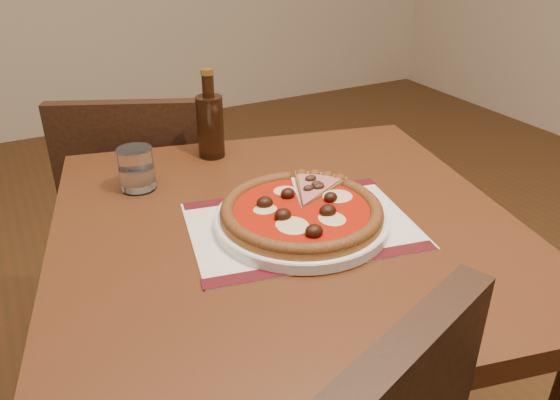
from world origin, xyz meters
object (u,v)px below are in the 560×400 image
at_px(plate, 301,220).
at_px(water_glass, 137,169).
at_px(pizza, 302,210).
at_px(table, 285,267).
at_px(chair_far, 150,215).
at_px(bottle, 210,123).

xyz_separation_m(plate, water_glass, (-0.21, 0.27, 0.03)).
xyz_separation_m(pizza, water_glass, (-0.21, 0.27, 0.01)).
distance_m(table, pizza, 0.14).
bearing_deg(chair_far, bottle, 131.41).
bearing_deg(water_glass, table, -50.86).
relative_size(table, chair_far, 1.14).
distance_m(pizza, bottle, 0.36).
bearing_deg(bottle, table, -88.32).
bearing_deg(chair_far, pizza, 123.74).
distance_m(chair_far, water_glass, 0.49).
xyz_separation_m(chair_far, water_glass, (-0.10, -0.37, 0.31)).
bearing_deg(pizza, bottle, 93.82).
bearing_deg(chair_far, table, 122.94).
bearing_deg(plate, water_glass, 127.72).
bearing_deg(water_glass, chair_far, 75.42).
bearing_deg(table, plate, -65.19).
height_order(pizza, bottle, bottle).
height_order(chair_far, water_glass, chair_far).
relative_size(chair_far, pizza, 3.00).
bearing_deg(table, bottle, 91.68).
bearing_deg(chair_far, water_glass, 99.01).
relative_size(chair_far, plate, 2.79).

